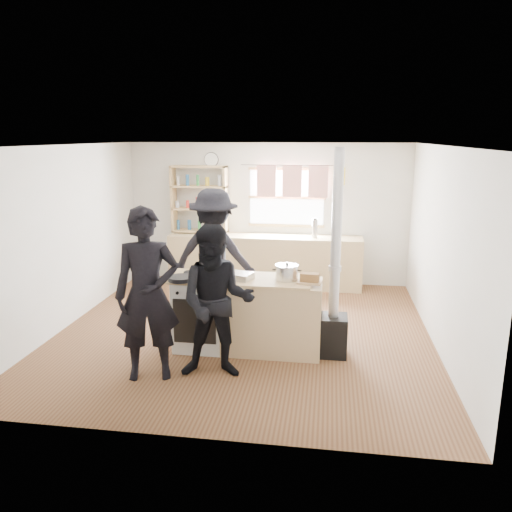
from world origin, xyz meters
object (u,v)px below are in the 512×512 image
person_near_right (217,302)px  person_near_left (147,295)px  person_far (214,256)px  bread_board (310,279)px  stockpot_counter (287,272)px  thermos (315,228)px  flue_heater (334,304)px  cooking_island (248,314)px  roast_tray (238,275)px  stockpot_stove (214,266)px  skillet_greens (181,278)px

person_near_right → person_near_left: bearing=-177.2°
person_near_right → person_far: (-0.42, 1.67, 0.10)m
person_near_left → bread_board: bearing=8.2°
stockpot_counter → thermos: bearing=85.1°
flue_heater → person_near_right: size_ratio=1.46×
cooking_island → stockpot_counter: (0.48, -0.01, 0.56)m
cooking_island → person_far: 1.23m
stockpot_counter → roast_tray: bearing=-176.2°
roast_tray → person_far: (-0.52, 0.99, -0.02)m
thermos → person_near_right: size_ratio=0.18×
thermos → stockpot_counter: bearing=-94.9°
cooking_island → bread_board: size_ratio=6.49×
thermos → person_near_left: (-1.67, -3.64, -0.10)m
stockpot_counter → person_near_left: person_near_left is taller
stockpot_counter → bread_board: 0.30m
flue_heater → person_near_right: (-1.27, -0.73, 0.21)m
roast_tray → person_far: 1.11m
stockpot_counter → stockpot_stove: bearing=166.4°
skillet_greens → flue_heater: size_ratio=0.15×
thermos → person_far: (-1.35, -1.83, -0.10)m
person_near_right → thermos: bearing=67.3°
person_near_left → flue_heater: bearing=7.3°
roast_tray → bread_board: size_ratio=1.32×
cooking_island → person_near_left: (-0.95, -0.87, 0.49)m
bread_board → flue_heater: bearing=17.8°
bread_board → person_near_left: size_ratio=0.16×
stockpot_counter → skillet_greens: bearing=-170.4°
cooking_island → skillet_greens: bearing=-164.1°
bread_board → person_near_left: (-1.71, -0.77, -0.03)m
skillet_greens → stockpot_stove: bearing=54.7°
thermos → roast_tray: 2.94m
flue_heater → cooking_island: bearing=179.5°
thermos → bread_board: size_ratio=1.05×
skillet_greens → person_near_right: person_near_right is taller
stockpot_counter → person_near_left: bearing=-148.8°
roast_tray → stockpot_stove: 0.44m
cooking_island → person_far: bearing=124.0°
stockpot_counter → person_near_left: (-1.43, -0.86, -0.07)m
flue_heater → person_far: 1.95m
person_near_right → person_far: person_far is taller
flue_heater → person_near_left: (-2.00, -0.86, 0.30)m
person_near_left → person_near_right: bearing=-5.6°
thermos → person_far: 2.28m
thermos → stockpot_stove: bearing=-114.9°
stockpot_stove → flue_heater: (1.51, -0.23, -0.35)m
roast_tray → person_far: size_ratio=0.21×
bread_board → person_near_left: 1.87m
bread_board → person_far: bearing=143.2°
person_far → roast_tray: bearing=124.6°
bread_board → person_near_right: 1.17m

